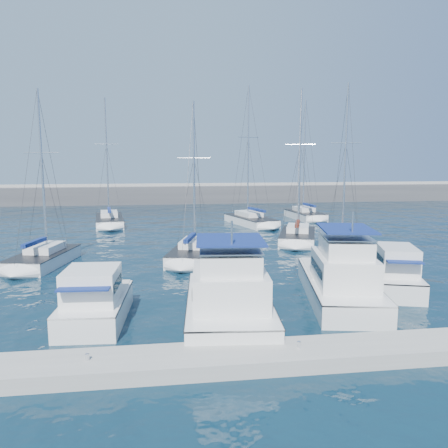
{
  "coord_description": "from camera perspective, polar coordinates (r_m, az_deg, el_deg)",
  "views": [
    {
      "loc": [
        -5.06,
        -26.56,
        7.91
      ],
      "look_at": [
        -0.69,
        5.67,
        3.0
      ],
      "focal_mm": 35.0,
      "sensor_mm": 36.0,
      "label": 1
    }
  ],
  "objects": [
    {
      "name": "breakwater",
      "position": [
        79.02,
        -4.02,
        3.58
      ],
      "size": [
        160.0,
        6.0,
        4.45
      ],
      "color": "#424244",
      "rests_on": "ground"
    },
    {
      "name": "motor_yacht_port_outer",
      "position": [
        22.37,
        -16.51,
        -9.92
      ],
      "size": [
        3.19,
        5.88,
        3.2
      ],
      "rotation": [
        0.0,
        0.0,
        -0.06
      ],
      "color": "silver",
      "rests_on": "ground"
    },
    {
      "name": "sailboat_back_b",
      "position": [
        52.61,
        3.5,
        0.51
      ],
      "size": [
        5.5,
        9.06,
        16.69
      ],
      "rotation": [
        0.0,
        0.0,
        0.29
      ],
      "color": "silver",
      "rests_on": "ground"
    },
    {
      "name": "dock_cleat_near_port",
      "position": [
        17.39,
        -17.44,
        -16.23
      ],
      "size": [
        0.16,
        0.16,
        0.25
      ],
      "primitive_type": "cylinder",
      "color": "silver",
      "rests_on": "dock"
    },
    {
      "name": "dock_cleat_centre",
      "position": [
        17.87,
        9.76,
        -15.25
      ],
      "size": [
        0.16,
        0.16,
        0.25
      ],
      "primitive_type": "cylinder",
      "color": "silver",
      "rests_on": "dock"
    },
    {
      "name": "motor_yacht_stbd_outer",
      "position": [
        28.42,
        21.3,
        -6.21
      ],
      "size": [
        4.16,
        6.88,
        3.2
      ],
      "rotation": [
        0.0,
        0.0,
        -0.29
      ],
      "color": "silver",
      "rests_on": "ground"
    },
    {
      "name": "sailboat_mid_e",
      "position": [
        40.76,
        15.42,
        -2.15
      ],
      "size": [
        3.86,
        7.4,
        14.79
      ],
      "rotation": [
        0.0,
        0.0,
        -0.12
      ],
      "color": "silver",
      "rests_on": "ground"
    },
    {
      "name": "sailboat_mid_d",
      "position": [
        42.26,
        9.6,
        -1.6
      ],
      "size": [
        5.55,
        8.32,
        14.7
      ],
      "rotation": [
        0.0,
        0.0,
        -0.34
      ],
      "color": "silver",
      "rests_on": "ground"
    },
    {
      "name": "sailboat_back_a",
      "position": [
        54.27,
        -14.74,
        0.47
      ],
      "size": [
        4.28,
        9.51,
        15.35
      ],
      "rotation": [
        0.0,
        0.0,
        0.14
      ],
      "color": "silver",
      "rests_on": "ground"
    },
    {
      "name": "sailboat_back_c",
      "position": [
        58.48,
        10.52,
        1.2
      ],
      "size": [
        3.88,
        7.49,
        15.68
      ],
      "rotation": [
        0.0,
        0.0,
        0.12
      ],
      "color": "silver",
      "rests_on": "ground"
    },
    {
      "name": "motor_yacht_port_inner",
      "position": [
        21.38,
        0.63,
        -9.89
      ],
      "size": [
        4.78,
        9.1,
        4.69
      ],
      "rotation": [
        0.0,
        0.0,
        -0.09
      ],
      "color": "silver",
      "rests_on": "ground"
    },
    {
      "name": "sailboat_mid_a",
      "position": [
        35.31,
        -22.52,
        -4.16
      ],
      "size": [
        4.42,
        7.27,
        13.25
      ],
      "rotation": [
        0.0,
        0.0,
        -0.21
      ],
      "color": "silver",
      "rests_on": "ground"
    },
    {
      "name": "ground",
      "position": [
        28.17,
        2.97,
        -7.73
      ],
      "size": [
        220.0,
        220.0,
        0.0
      ],
      "primitive_type": "plane",
      "color": "black",
      "rests_on": "ground"
    },
    {
      "name": "motor_yacht_stbd_inner",
      "position": [
        25.37,
        14.94,
        -7.2
      ],
      "size": [
        5.26,
        10.18,
        4.69
      ],
      "rotation": [
        0.0,
        0.0,
        -0.19
      ],
      "color": "silver",
      "rests_on": "ground"
    },
    {
      "name": "sailboat_mid_c",
      "position": [
        34.55,
        -4.05,
        -3.81
      ],
      "size": [
        4.71,
        7.8,
        12.61
      ],
      "rotation": [
        0.0,
        0.0,
        -0.26
      ],
      "color": "silver",
      "rests_on": "ground"
    },
    {
      "name": "dock",
      "position": [
        18.05,
        9.73,
        -16.49
      ],
      "size": [
        40.0,
        2.2,
        0.6
      ],
      "primitive_type": "cube",
      "color": "gray",
      "rests_on": "ground"
    }
  ]
}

